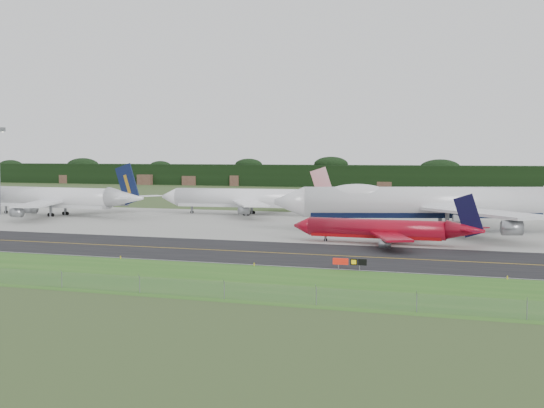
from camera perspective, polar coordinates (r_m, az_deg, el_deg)
The scene contains 16 objects.
ground at distance 142.34m, azimuth 1.79°, elevation -3.55°, with size 600.00×600.00×0.00m, color #304A22.
grass_verge at distance 109.88m, azimuth -3.82°, elevation -5.73°, with size 400.00×30.00×0.01m, color #29601C.
taxiway at distance 138.56m, azimuth 1.28°, elevation -3.74°, with size 400.00×32.00×0.02m, color black.
apron at distance 191.24m, azimuth 6.46°, elevation -1.68°, with size 400.00×78.00×0.01m, color gray.
taxiway_centreline at distance 138.56m, azimuth 1.28°, elevation -3.73°, with size 400.00×0.40×0.00m, color gold.
taxiway_edge_line at distance 124.08m, azimuth -0.97°, elevation -4.62°, with size 400.00×0.25×0.00m, color silver.
perimeter_fence at distance 98.07m, azimuth -6.86°, elevation -6.26°, with size 320.00×0.10×320.00m.
horizon_treeline at distance 410.67m, azimuth 13.54°, elevation 1.91°, with size 700.00×25.00×12.00m.
jet_ba_747 at distance 181.09m, azimuth 12.29°, elevation 0.08°, with size 76.43×61.68×19.72m.
jet_red_737 at distance 154.24m, azimuth 8.62°, elevation -1.92°, with size 39.15×31.97×10.59m.
jet_navy_gold at distance 230.80m, azimuth -15.84°, elevation 0.41°, with size 60.60×52.63×15.63m.
jet_star_tail at distance 225.84m, azimuth -1.80°, elevation 0.40°, with size 54.93×45.80×14.48m.
taxiway_sign at distance 119.57m, azimuth 5.86°, elevation -4.36°, with size 5.35×0.61×1.78m.
edge_marker_left at distance 134.09m, azimuth -11.33°, elevation -3.96°, with size 0.16×0.16×0.50m, color yellow.
edge_marker_center at distance 123.29m, azimuth -1.35°, elevation -4.57°, with size 0.16×0.16×0.50m, color yellow.
edge_marker_right at distance 115.42m, azimuth 17.30°, elevation -5.31°, with size 0.16×0.16×0.50m, color yellow.
Camera 1 is at (43.07, -134.44, 18.17)m, focal length 50.00 mm.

